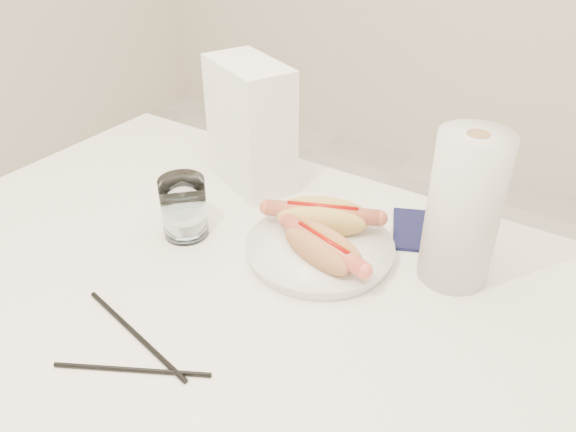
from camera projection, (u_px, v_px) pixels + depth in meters
The scene contains 10 objects.
table at pixel (235, 303), 0.93m from camera, with size 1.20×0.80×0.75m.
plate at pixel (320, 250), 0.94m from camera, with size 0.24×0.24×0.02m, color white.
hotdog_left at pixel (322, 217), 0.96m from camera, with size 0.19×0.13×0.05m.
hotdog_right at pixel (323, 248), 0.89m from camera, with size 0.18×0.10×0.05m.
water_glass at pixel (184, 207), 0.97m from camera, with size 0.08×0.08×0.11m, color white.
chopstick_near at pixel (132, 370), 0.73m from camera, with size 0.01×0.01×0.21m, color black.
chopstick_far at pixel (135, 334), 0.78m from camera, with size 0.01×0.01×0.24m, color black.
napkin_box at pixel (250, 125), 1.09m from camera, with size 0.18×0.10×0.25m, color white.
navy_napkin at pixel (430, 231), 1.00m from camera, with size 0.13×0.13×0.01m, color #111438.
paper_towel_roll at pixel (464, 210), 0.84m from camera, with size 0.11×0.11×0.24m, color silver.
Camera 1 is at (0.46, -0.54, 1.31)m, focal length 35.37 mm.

